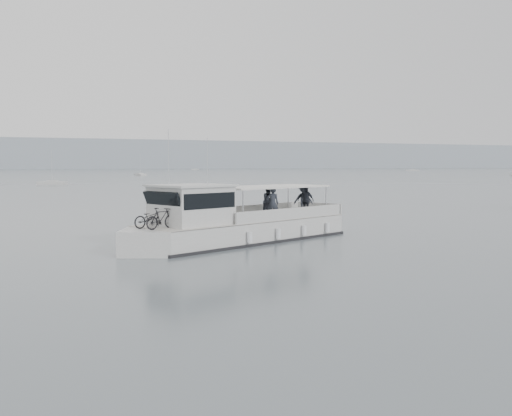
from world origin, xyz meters
name	(u,v)px	position (x,y,z in m)	size (l,w,h in m)	color
ground	(237,235)	(0.00, 0.00, 0.00)	(1400.00, 1400.00, 0.00)	#545E63
headland	(38,154)	(0.00, 560.00, 14.00)	(1400.00, 90.00, 28.00)	#939EA8
tour_boat	(229,225)	(-1.50, -3.11, 0.89)	(12.52, 7.47, 5.43)	silver
moored_fleet	(28,174)	(-9.99, 199.50, 0.36)	(436.10, 329.70, 9.86)	silver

